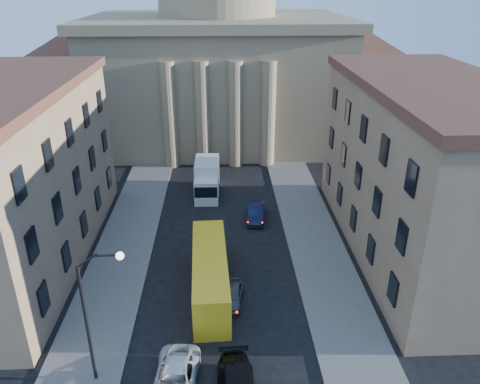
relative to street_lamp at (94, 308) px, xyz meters
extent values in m
cube|color=#5D5955|center=(-1.53, 10.00, -5.21)|extent=(5.00, 60.00, 0.15)
cube|color=#5D5955|center=(15.47, 10.00, -5.21)|extent=(5.00, 60.00, 0.15)
cube|color=#8F7C58|center=(6.97, 48.00, 2.71)|extent=(34.00, 26.00, 16.00)
cube|color=#8F7C58|center=(6.97, 48.00, 11.11)|extent=(35.50, 27.50, 1.20)
cube|color=#8F7C58|center=(-14.03, 46.00, 0.21)|extent=(13.00, 13.00, 11.00)
cone|color=#553224|center=(-14.03, 46.00, 7.71)|extent=(26.02, 26.02, 4.00)
cube|color=#8F7C58|center=(27.97, 46.00, 0.21)|extent=(13.00, 13.00, 11.00)
cone|color=#553224|center=(27.97, 46.00, 7.71)|extent=(26.02, 26.02, 4.00)
cylinder|color=#8F7C58|center=(0.97, 34.80, 1.21)|extent=(1.80, 1.80, 13.00)
cylinder|color=#8F7C58|center=(4.97, 34.80, 1.21)|extent=(1.80, 1.80, 13.00)
cylinder|color=#8F7C58|center=(8.97, 34.80, 1.21)|extent=(1.80, 1.80, 13.00)
cylinder|color=#8F7C58|center=(12.97, 34.80, 1.21)|extent=(1.80, 1.80, 13.00)
cube|color=#9B7E5B|center=(-10.03, 14.00, 1.71)|extent=(11.00, 26.00, 14.00)
cube|color=#9B7E5B|center=(23.97, 14.00, 1.71)|extent=(11.00, 26.00, 14.00)
cube|color=#553224|center=(23.97, 14.00, 9.01)|extent=(11.60, 26.60, 0.80)
cylinder|color=black|center=(-0.53, 0.00, -1.29)|extent=(0.20, 0.20, 8.00)
cylinder|color=black|center=(0.02, 0.00, 3.06)|extent=(1.30, 0.12, 0.96)
cylinder|color=black|center=(1.02, 0.00, 3.36)|extent=(1.30, 0.12, 0.12)
sphere|color=white|center=(1.77, 0.00, 3.31)|extent=(0.44, 0.44, 0.44)
imported|color=silver|center=(4.27, -0.98, -4.54)|extent=(2.87, 5.55, 1.49)
imported|color=#4F4F54|center=(7.77, 6.97, -4.65)|extent=(2.00, 3.91, 1.27)
imported|color=black|center=(10.47, 19.84, -4.55)|extent=(2.01, 4.59, 1.47)
cube|color=yellow|center=(6.16, 8.38, -3.72)|extent=(2.96, 11.20, 3.13)
cube|color=black|center=(6.16, 8.38, -3.22)|extent=(3.00, 10.60, 1.11)
cylinder|color=black|center=(5.31, 4.30, -4.78)|extent=(0.34, 1.02, 1.01)
cylinder|color=black|center=(7.33, 4.38, -4.78)|extent=(0.34, 1.02, 1.01)
cylinder|color=black|center=(4.99, 12.37, -4.78)|extent=(0.34, 1.02, 1.01)
cylinder|color=black|center=(7.01, 12.45, -4.78)|extent=(0.34, 1.02, 1.01)
cube|color=silver|center=(5.52, 24.15, -3.99)|extent=(2.52, 2.63, 2.59)
cube|color=black|center=(5.50, 22.91, -3.67)|extent=(2.38, 0.17, 1.19)
cube|color=silver|center=(5.57, 27.07, -3.39)|extent=(2.66, 4.58, 3.35)
cylinder|color=black|center=(4.44, 23.74, -4.80)|extent=(0.32, 0.98, 0.97)
cylinder|color=black|center=(6.60, 23.71, -4.80)|extent=(0.32, 0.98, 0.97)
cylinder|color=black|center=(4.50, 28.06, -4.80)|extent=(0.32, 0.98, 0.97)
cylinder|color=black|center=(6.66, 28.03, -4.80)|extent=(0.32, 0.98, 0.97)
camera|label=1|loc=(7.15, -21.00, 16.54)|focal=35.00mm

